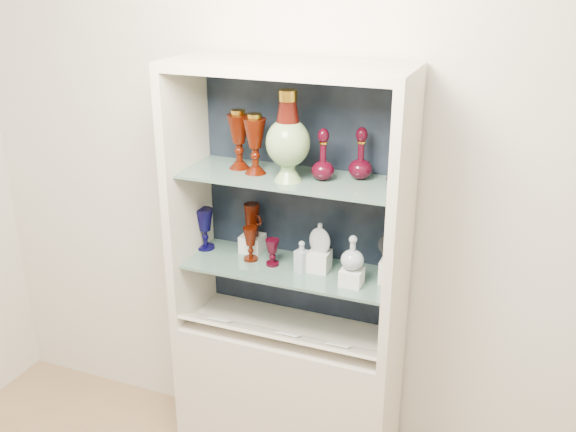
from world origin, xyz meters
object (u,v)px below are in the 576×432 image
at_px(clear_round_decanter, 353,253).
at_px(ruby_goblet_small, 272,252).
at_px(flat_flask, 320,237).
at_px(cameo_medallion, 391,247).
at_px(clear_square_bottle, 302,256).
at_px(pedestal_lamp_right, 255,144).
at_px(cobalt_goblet, 205,229).
at_px(ruby_goblet_tall, 250,244).
at_px(pedestal_lamp_left, 239,139).
at_px(ruby_pitcher, 252,220).
at_px(ruby_decanter_b, 361,152).
at_px(lidded_bowl, 397,175).
at_px(ruby_decanter_a, 323,151).
at_px(enamel_urn, 288,136).

bearing_deg(clear_round_decanter, ruby_goblet_small, 172.60).
xyz_separation_m(flat_flask, cameo_medallion, (0.31, 0.00, 0.01)).
height_order(ruby_goblet_small, clear_square_bottle, clear_square_bottle).
height_order(pedestal_lamp_right, cameo_medallion, pedestal_lamp_right).
height_order(cobalt_goblet, ruby_goblet_small, cobalt_goblet).
distance_m(cobalt_goblet, ruby_goblet_tall, 0.25).
xyz_separation_m(pedestal_lamp_left, flat_flask, (0.37, -0.01, -0.39)).
distance_m(ruby_pitcher, cameo_medallion, 0.67).
bearing_deg(cameo_medallion, ruby_pitcher, 166.72).
relative_size(cobalt_goblet, ruby_goblet_tall, 1.25).
distance_m(ruby_goblet_tall, clear_round_decanter, 0.50).
height_order(ruby_decanter_b, cobalt_goblet, ruby_decanter_b).
distance_m(lidded_bowl, ruby_pitcher, 0.73).
bearing_deg(ruby_decanter_b, pedestal_lamp_left, -174.77).
relative_size(pedestal_lamp_left, cameo_medallion, 2.00).
height_order(pedestal_lamp_right, ruby_goblet_small, pedestal_lamp_right).
relative_size(lidded_bowl, clear_square_bottle, 0.64).
bearing_deg(pedestal_lamp_left, ruby_decanter_a, -3.25).
xyz_separation_m(pedestal_lamp_left, ruby_pitcher, (0.02, 0.07, -0.39)).
relative_size(clear_square_bottle, flat_flask, 1.07).
relative_size(enamel_urn, ruby_goblet_small, 3.03).
height_order(ruby_decanter_a, clear_square_bottle, ruby_decanter_a).
bearing_deg(flat_flask, ruby_decanter_a, -47.10).
bearing_deg(cobalt_goblet, pedestal_lamp_right, -10.71).
bearing_deg(clear_square_bottle, clear_round_decanter, -9.44).
bearing_deg(clear_round_decanter, lidded_bowl, 32.74).
xyz_separation_m(ruby_decanter_a, flat_flask, (-0.01, 0.01, -0.38)).
distance_m(pedestal_lamp_right, enamel_urn, 0.18).
bearing_deg(pedestal_lamp_left, clear_round_decanter, -8.86).
xyz_separation_m(flat_flask, clear_round_decanter, (0.17, -0.08, -0.02)).
height_order(cobalt_goblet, clear_round_decanter, clear_round_decanter).
relative_size(pedestal_lamp_left, flat_flask, 1.90).
distance_m(lidded_bowl, cameo_medallion, 0.30).
xyz_separation_m(lidded_bowl, clear_round_decanter, (-0.14, -0.09, -0.32)).
bearing_deg(enamel_urn, pedestal_lamp_right, 166.78).
bearing_deg(cameo_medallion, pedestal_lamp_left, 172.55).
relative_size(ruby_decanter_a, clear_square_bottle, 1.69).
xyz_separation_m(ruby_decanter_a, cobalt_goblet, (-0.58, 0.04, -0.44)).
xyz_separation_m(ruby_decanter_b, ruby_pitcher, (-0.50, 0.02, -0.38)).
bearing_deg(ruby_pitcher, flat_flask, 9.60).
distance_m(pedestal_lamp_right, cobalt_goblet, 0.54).
bearing_deg(pedestal_lamp_right, ruby_pitcher, 123.89).
distance_m(ruby_decanter_b, lidded_bowl, 0.18).
relative_size(ruby_decanter_b, cameo_medallion, 1.80).
height_order(ruby_pitcher, flat_flask, ruby_pitcher).
distance_m(ruby_decanter_b, ruby_goblet_tall, 0.66).
xyz_separation_m(ruby_goblet_small, ruby_pitcher, (-0.14, 0.10, 0.10)).
xyz_separation_m(ruby_goblet_tall, clear_square_bottle, (0.25, -0.02, -0.01)).
distance_m(ruby_goblet_tall, clear_square_bottle, 0.25).
height_order(pedestal_lamp_left, clear_round_decanter, pedestal_lamp_left).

